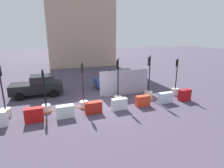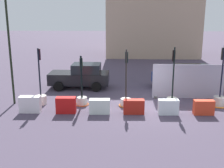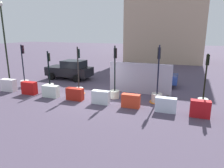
{
  "view_description": "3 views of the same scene",
  "coord_description": "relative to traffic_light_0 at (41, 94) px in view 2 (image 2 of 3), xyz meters",
  "views": [
    {
      "loc": [
        -3.44,
        -12.0,
        5.06
      ],
      "look_at": [
        1.04,
        0.85,
        1.34
      ],
      "focal_mm": 28.68,
      "sensor_mm": 36.0,
      "label": 1
    },
    {
      "loc": [
        -1.53,
        -15.8,
        5.46
      ],
      "look_at": [
        -2.19,
        0.15,
        1.31
      ],
      "focal_mm": 46.17,
      "sensor_mm": 36.0,
      "label": 2
    },
    {
      "loc": [
        5.87,
        -12.06,
        4.3
      ],
      "look_at": [
        1.11,
        0.13,
        0.96
      ],
      "focal_mm": 33.11,
      "sensor_mm": 36.0,
      "label": 3
    }
  ],
  "objects": [
    {
      "name": "construction_barrier_3",
      "position": [
        5.44,
        -1.38,
        -0.2
      ],
      "size": [
        1.13,
        0.47,
        0.79
      ],
      "color": "#B12317",
      "rests_on": "ground_plane"
    },
    {
      "name": "construction_barrier_5",
      "position": [
        9.16,
        -1.36,
        -0.2
      ],
      "size": [
        1.08,
        0.45,
        0.79
      ],
      "color": "red",
      "rests_on": "ground_plane"
    },
    {
      "name": "site_fence_panel",
      "position": [
        8.92,
        1.57,
        0.45
      ],
      "size": [
        4.46,
        0.5,
        2.17
      ],
      "color": "#9B98AC",
      "rests_on": "ground_plane"
    },
    {
      "name": "construction_barrier_2",
      "position": [
        3.6,
        -1.43,
        -0.2
      ],
      "size": [
        1.12,
        0.5,
        0.8
      ],
      "color": "silver",
      "rests_on": "ground_plane"
    },
    {
      "name": "traffic_light_4",
      "position": [
        10.43,
        0.03,
        -0.08
      ],
      "size": [
        0.89,
        0.89,
        3.54
      ],
      "color": "#B8AFA7",
      "rests_on": "ground_plane"
    },
    {
      "name": "construction_barrier_0",
      "position": [
        -0.2,
        -1.38,
        -0.15
      ],
      "size": [
        1.16,
        0.51,
        0.9
      ],
      "color": "white",
      "rests_on": "ground_plane"
    },
    {
      "name": "traffic_light_1",
      "position": [
        2.44,
        -0.02,
        -0.09
      ],
      "size": [
        0.8,
        0.8,
        2.92
      ],
      "color": "beige",
      "rests_on": "ground_plane"
    },
    {
      "name": "street_lamp_post",
      "position": [
        -1.64,
        0.05,
        3.58
      ],
      "size": [
        0.36,
        0.36,
        6.5
      ],
      "color": "black",
      "rests_on": "ground_plane"
    },
    {
      "name": "traffic_light_2",
      "position": [
        5.02,
        -0.14,
        -0.11
      ],
      "size": [
        0.83,
        0.83,
        3.31
      ],
      "color": "silver",
      "rests_on": "ground_plane"
    },
    {
      "name": "car_black_sedan",
      "position": [
        1.84,
        3.79,
        0.27
      ],
      "size": [
        4.21,
        2.2,
        1.74
      ],
      "color": "black",
      "rests_on": "ground_plane"
    },
    {
      "name": "construction_barrier_1",
      "position": [
        1.78,
        -1.42,
        -0.15
      ],
      "size": [
        1.08,
        0.49,
        0.88
      ],
      "color": "red",
      "rests_on": "ground_plane"
    },
    {
      "name": "construction_barrier_4",
      "position": [
        7.28,
        -1.42,
        -0.19
      ],
      "size": [
        1.09,
        0.44,
        0.82
      ],
      "color": "white",
      "rests_on": "ground_plane"
    },
    {
      "name": "traffic_light_3",
      "position": [
        7.68,
        -0.08,
        0.06
      ],
      "size": [
        0.6,
        0.6,
        3.44
      ],
      "color": "silver",
      "rests_on": "ground_plane"
    },
    {
      "name": "traffic_light_0",
      "position": [
        0.0,
        0.0,
        0.0
      ],
      "size": [
        0.64,
        0.64,
        3.33
      ],
      "color": "beige",
      "rests_on": "ground_plane"
    },
    {
      "name": "car_blue_estate",
      "position": [
        9.3,
        4.15,
        0.24
      ],
      "size": [
        4.43,
        2.07,
        1.67
      ],
      "color": "navy",
      "rests_on": "ground_plane"
    },
    {
      "name": "ground_plane",
      "position": [
        6.4,
        -0.27,
        -0.6
      ],
      "size": [
        120.0,
        120.0,
        0.0
      ],
      "primitive_type": "plane",
      "color": "#493F51"
    }
  ]
}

